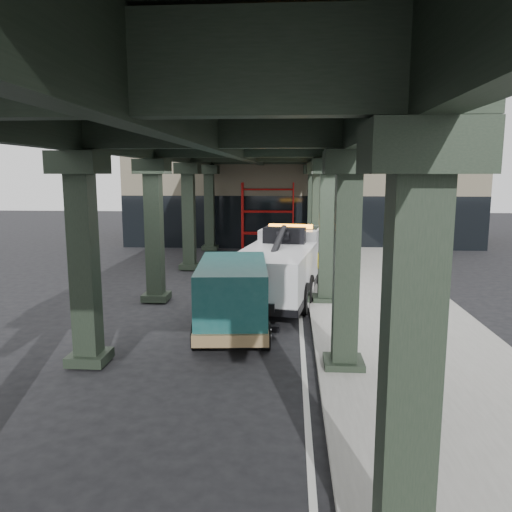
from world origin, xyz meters
The scene contains 8 objects.
ground centered at (0.00, 0.00, 0.00)m, with size 90.00×90.00×0.00m, color black.
sidewalk centered at (4.50, 2.00, 0.07)m, with size 5.00×40.00×0.15m, color gray.
lane_stripe centered at (1.70, 2.00, 0.01)m, with size 0.12×38.00×0.01m, color silver.
viaduct centered at (-0.40, 2.00, 5.46)m, with size 7.40×32.00×6.40m.
building centered at (2.00, 20.00, 4.00)m, with size 22.00×10.00×8.00m, color #C6B793.
scaffolding centered at (0.00, 14.64, 2.11)m, with size 3.08×0.88×4.00m.
tow_truck centered at (1.08, 2.99, 1.30)m, with size 3.42×8.34×2.66m.
towed_van centered at (-0.28, -1.14, 1.10)m, with size 2.39×5.21×2.05m.
Camera 1 is at (1.34, -15.03, 4.50)m, focal length 35.00 mm.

